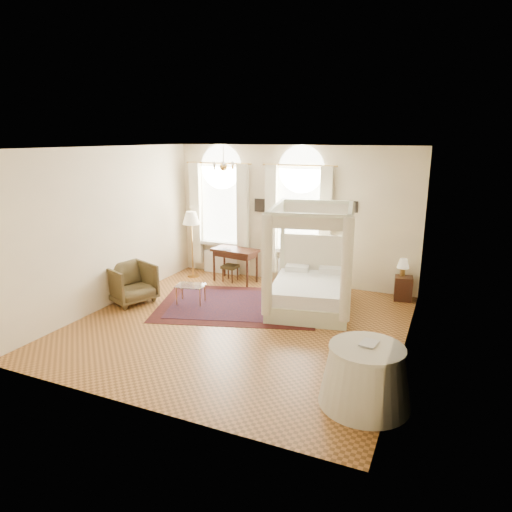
{
  "coord_description": "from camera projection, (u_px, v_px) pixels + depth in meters",
  "views": [
    {
      "loc": [
        3.57,
        -7.27,
        3.49
      ],
      "look_at": [
        0.19,
        0.4,
        1.29
      ],
      "focal_mm": 32.0,
      "sensor_mm": 36.0,
      "label": 1
    }
  ],
  "objects": [
    {
      "name": "ground",
      "position": [
        239.0,
        325.0,
        8.71
      ],
      "size": [
        6.0,
        6.0,
        0.0
      ],
      "primitive_type": "plane",
      "color": "#A0652E",
      "rests_on": "ground"
    },
    {
      "name": "room_walls",
      "position": [
        238.0,
        223.0,
        8.21
      ],
      "size": [
        6.0,
        6.0,
        6.0
      ],
      "color": "beige",
      "rests_on": "ground"
    },
    {
      "name": "window_left",
      "position": [
        220.0,
        217.0,
        11.62
      ],
      "size": [
        1.62,
        0.27,
        3.29
      ],
      "color": "white",
      "rests_on": "room_walls"
    },
    {
      "name": "window_right",
      "position": [
        299.0,
        224.0,
        10.8
      ],
      "size": [
        1.62,
        0.27,
        3.29
      ],
      "color": "white",
      "rests_on": "room_walls"
    },
    {
      "name": "chandelier",
      "position": [
        223.0,
        166.0,
        9.39
      ],
      "size": [
        0.51,
        0.45,
        0.5
      ],
      "color": "#AD8039",
      "rests_on": "room_walls"
    },
    {
      "name": "wall_pictures",
      "position": [
        296.0,
        206.0,
        10.83
      ],
      "size": [
        2.54,
        0.03,
        0.39
      ],
      "color": "black",
      "rests_on": "room_walls"
    },
    {
      "name": "canopy_bed",
      "position": [
        310.0,
        287.0,
        9.37
      ],
      "size": [
        1.98,
        2.27,
        2.17
      ],
      "color": "beige",
      "rests_on": "ground"
    },
    {
      "name": "nightstand",
      "position": [
        403.0,
        288.0,
        9.98
      ],
      "size": [
        0.42,
        0.39,
        0.53
      ],
      "primitive_type": "cube",
      "rotation": [
        0.0,
        0.0,
        0.15
      ],
      "color": "#3B1C10",
      "rests_on": "ground"
    },
    {
      "name": "nightstand_lamp",
      "position": [
        403.0,
        264.0,
        9.94
      ],
      "size": [
        0.26,
        0.26,
        0.38
      ],
      "color": "#AD8039",
      "rests_on": "nightstand"
    },
    {
      "name": "writing_desk",
      "position": [
        235.0,
        254.0,
        11.15
      ],
      "size": [
        1.17,
        0.71,
        0.83
      ],
      "color": "#3B1C10",
      "rests_on": "ground"
    },
    {
      "name": "laptop",
      "position": [
        225.0,
        249.0,
        11.07
      ],
      "size": [
        0.36,
        0.3,
        0.02
      ],
      "primitive_type": "imported",
      "rotation": [
        0.0,
        0.0,
        3.53
      ],
      "color": "black",
      "rests_on": "writing_desk"
    },
    {
      "name": "stool",
      "position": [
        230.0,
        268.0,
        11.27
      ],
      "size": [
        0.38,
        0.38,
        0.41
      ],
      "color": "#43361C",
      "rests_on": "ground"
    },
    {
      "name": "armchair",
      "position": [
        131.0,
        283.0,
        9.84
      ],
      "size": [
        1.18,
        1.17,
        0.84
      ],
      "primitive_type": "imported",
      "rotation": [
        0.0,
        0.0,
        1.2
      ],
      "color": "#47391E",
      "rests_on": "ground"
    },
    {
      "name": "coffee_table",
      "position": [
        191.0,
        287.0,
        9.75
      ],
      "size": [
        0.68,
        0.54,
        0.41
      ],
      "color": "silver",
      "rests_on": "ground"
    },
    {
      "name": "floor_lamp",
      "position": [
        191.0,
        221.0,
        11.37
      ],
      "size": [
        0.43,
        0.43,
        1.68
      ],
      "color": "#AD8039",
      "rests_on": "ground"
    },
    {
      "name": "oriental_rug",
      "position": [
        237.0,
        305.0,
        9.75
      ],
      "size": [
        3.85,
        3.25,
        0.01
      ],
      "color": "#41110F",
      "rests_on": "ground"
    },
    {
      "name": "side_table",
      "position": [
        365.0,
        376.0,
        6.05
      ],
      "size": [
        1.22,
        1.22,
        0.83
      ],
      "color": "beige",
      "rests_on": "ground"
    },
    {
      "name": "book",
      "position": [
        361.0,
        341.0,
        6.06
      ],
      "size": [
        0.25,
        0.31,
        0.03
      ],
      "primitive_type": "imported",
      "rotation": [
        0.0,
        0.0,
        -0.16
      ],
      "color": "black",
      "rests_on": "side_table"
    }
  ]
}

